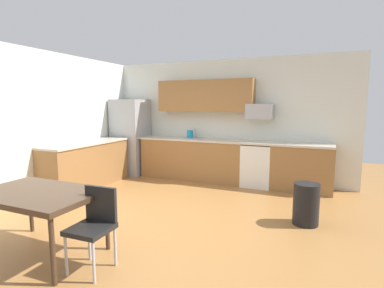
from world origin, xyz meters
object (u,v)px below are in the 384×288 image
oven_range (257,164)px  dining_table (38,197)px  chair_near_table (95,222)px  kettle (190,135)px  trash_bin (306,204)px  microwave (260,111)px  refrigerator (131,137)px

oven_range → dining_table: size_ratio=0.65×
chair_near_table → kettle: size_ratio=4.25×
dining_table → trash_bin: size_ratio=2.33×
microwave → chair_near_table: size_ratio=0.64×
microwave → chair_near_table: (-0.93, -3.98, -1.06)m
oven_range → trash_bin: (1.05, -1.78, -0.16)m
oven_range → microwave: size_ratio=1.69×
microwave → oven_range: bearing=-90.0°
refrigerator → chair_near_table: bearing=-60.0°
microwave → chair_near_table: microwave is taller
refrigerator → chair_near_table: size_ratio=2.15×
refrigerator → trash_bin: size_ratio=3.04×
refrigerator → oven_range: refrigerator is taller
microwave → chair_near_table: bearing=-103.1°
refrigerator → dining_table: size_ratio=1.30×
dining_table → trash_bin: bearing=37.4°
kettle → oven_range: bearing=-1.8°
chair_near_table → kettle: 4.01m
oven_range → kettle: bearing=178.2°
oven_range → dining_table: oven_range is taller
chair_near_table → microwave: bearing=76.9°
oven_range → dining_table: (-1.71, -3.90, 0.22)m
refrigerator → trash_bin: refrigerator is taller
chair_near_table → kettle: kettle is taller
chair_near_table → trash_bin: chair_near_table is taller
trash_bin → kettle: bearing=145.0°
trash_bin → kettle: size_ratio=3.00×
refrigerator → dining_table: bearing=-69.8°
oven_range → trash_bin: oven_range is taller
oven_range → chair_near_table: (-0.93, -3.88, 0.05)m
refrigerator → kettle: bearing=4.8°
dining_table → refrigerator: bearing=110.2°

